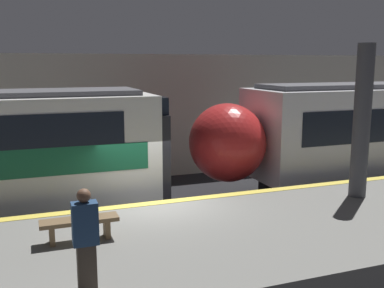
% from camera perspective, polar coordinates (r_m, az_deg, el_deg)
% --- Properties ---
extents(ground_plane, '(120.00, 120.00, 0.00)m').
position_cam_1_polar(ground_plane, '(11.80, -4.87, -12.56)').
color(ground_plane, black).
extents(platform, '(40.00, 4.84, 1.15)m').
position_cam_1_polar(platform, '(9.46, -0.87, -14.76)').
color(platform, slate).
rests_on(platform, ground).
extents(station_rear_barrier, '(50.00, 0.15, 4.91)m').
position_cam_1_polar(station_rear_barrier, '(17.53, -10.85, 3.15)').
color(station_rear_barrier, '#B2AD9E').
rests_on(station_rear_barrier, ground).
extents(support_pillar_near, '(0.44, 0.44, 3.92)m').
position_cam_1_polar(support_pillar_near, '(12.20, 20.75, 2.67)').
color(support_pillar_near, '#47474C').
rests_on(support_pillar_near, platform).
extents(person_waiting, '(0.38, 0.24, 1.61)m').
position_cam_1_polar(person_waiting, '(7.05, -13.35, -11.53)').
color(person_waiting, '#473D33').
rests_on(person_waiting, platform).
extents(platform_bench, '(1.50, 0.40, 0.45)m').
position_cam_1_polar(platform_bench, '(9.14, -14.09, -9.83)').
color(platform_bench, brown).
rests_on(platform_bench, platform).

